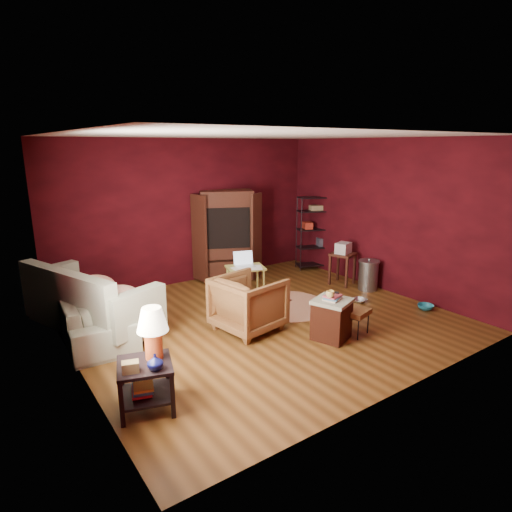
{
  "coord_description": "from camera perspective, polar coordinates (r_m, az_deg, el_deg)",
  "views": [
    {
      "loc": [
        -3.67,
        -5.06,
        2.67
      ],
      "look_at": [
        0.0,
        0.2,
        1.0
      ],
      "focal_mm": 30.0,
      "sensor_mm": 36.0,
      "label": 1
    }
  ],
  "objects": [
    {
      "name": "room",
      "position": [
        6.34,
        0.82,
        3.07
      ],
      "size": [
        5.54,
        5.04,
        2.84
      ],
      "color": "brown",
      "rests_on": "ground"
    },
    {
      "name": "sofa",
      "position": [
        6.68,
        -21.23,
        -6.09
      ],
      "size": [
        0.78,
        2.21,
        0.85
      ],
      "primitive_type": "imported",
      "rotation": [
        0.0,
        0.0,
        1.51
      ],
      "color": "#A0A790",
      "rests_on": "ground"
    },
    {
      "name": "armchair",
      "position": [
        6.31,
        -1.01,
        -5.98
      ],
      "size": [
        0.96,
        1.0,
        0.9
      ],
      "primitive_type": "imported",
      "rotation": [
        0.0,
        0.0,
        1.74
      ],
      "color": "black",
      "rests_on": "ground"
    },
    {
      "name": "pet_bowl_steel",
      "position": [
        7.7,
        13.67,
        -5.14
      ],
      "size": [
        0.26,
        0.1,
        0.25
      ],
      "primitive_type": "imported",
      "rotation": [
        0.0,
        0.0,
        0.14
      ],
      "color": "#AFB1B6",
      "rests_on": "ground"
    },
    {
      "name": "pet_bowl_turquoise",
      "position": [
        7.71,
        21.73,
        -5.71
      ],
      "size": [
        0.27,
        0.11,
        0.26
      ],
      "primitive_type": "imported",
      "rotation": [
        0.0,
        0.0,
        0.1
      ],
      "color": "teal",
      "rests_on": "ground"
    },
    {
      "name": "vase",
      "position": [
        4.45,
        -13.29,
        -13.64
      ],
      "size": [
        0.21,
        0.21,
        0.16
      ],
      "primitive_type": "imported",
      "rotation": [
        0.0,
        0.0,
        0.33
      ],
      "color": "#0D1043",
      "rests_on": "side_table"
    },
    {
      "name": "mug",
      "position": [
        5.94,
        9.88,
        -4.92
      ],
      "size": [
        0.14,
        0.13,
        0.12
      ],
      "primitive_type": "imported",
      "rotation": [
        0.0,
        0.0,
        -0.39
      ],
      "color": "#EED074",
      "rests_on": "hamper"
    },
    {
      "name": "side_table",
      "position": [
        4.61,
        -14.09,
        -11.93
      ],
      "size": [
        0.68,
        0.68,
        1.08
      ],
      "rotation": [
        0.0,
        0.0,
        -0.31
      ],
      "color": "black",
      "rests_on": "ground"
    },
    {
      "name": "sofa_cushions",
      "position": [
        6.66,
        -21.53,
        -5.89
      ],
      "size": [
        1.57,
        2.38,
        0.93
      ],
      "rotation": [
        0.0,
        0.0,
        0.35
      ],
      "color": "#A0A790",
      "rests_on": "sofa"
    },
    {
      "name": "hamper",
      "position": [
        6.17,
        10.04,
        -8.18
      ],
      "size": [
        0.61,
        0.61,
        0.67
      ],
      "rotation": [
        0.0,
        0.0,
        0.36
      ],
      "color": "#3F190E",
      "rests_on": "ground"
    },
    {
      "name": "footstool",
      "position": [
        6.37,
        12.99,
        -7.32
      ],
      "size": [
        0.46,
        0.46,
        0.38
      ],
      "rotation": [
        0.0,
        0.0,
        0.25
      ],
      "color": "black",
      "rests_on": "ground"
    },
    {
      "name": "rug_round",
      "position": [
        7.39,
        3.93,
        -6.57
      ],
      "size": [
        1.72,
        1.72,
        0.01
      ],
      "rotation": [
        0.0,
        0.0,
        -0.17
      ],
      "color": "beige",
      "rests_on": "ground"
    },
    {
      "name": "rug_oriental",
      "position": [
        7.46,
        -0.05,
        -6.24
      ],
      "size": [
        1.2,
        0.9,
        0.01
      ],
      "rotation": [
        0.0,
        0.0,
        0.16
      ],
      "color": "#4A1A13",
      "rests_on": "ground"
    },
    {
      "name": "laptop_desk",
      "position": [
        7.64,
        -1.44,
        -1.88
      ],
      "size": [
        0.77,
        0.66,
        0.81
      ],
      "rotation": [
        0.0,
        0.0,
        -0.31
      ],
      "color": "#D4CE61",
      "rests_on": "ground"
    },
    {
      "name": "tv_armoire",
      "position": [
        8.68,
        -3.91,
        3.05
      ],
      "size": [
        1.29,
        1.08,
        1.8
      ],
      "rotation": [
        0.0,
        0.0,
        -0.42
      ],
      "color": "#481F14",
      "rests_on": "ground"
    },
    {
      "name": "wire_shelving",
      "position": [
        9.45,
        7.95,
        3.51
      ],
      "size": [
        0.85,
        0.61,
        1.6
      ],
      "rotation": [
        0.0,
        0.0,
        -0.39
      ],
      "color": "black",
      "rests_on": "ground"
    },
    {
      "name": "small_stand",
      "position": [
        8.48,
        11.53,
        0.35
      ],
      "size": [
        0.53,
        0.53,
        0.84
      ],
      "rotation": [
        0.0,
        0.0,
        0.32
      ],
      "color": "#481F14",
      "rests_on": "ground"
    },
    {
      "name": "trash_can",
      "position": [
        8.35,
        14.74,
        -2.46
      ],
      "size": [
        0.44,
        0.44,
        0.62
      ],
      "rotation": [
        0.0,
        0.0,
        -0.12
      ],
      "color": "gray",
      "rests_on": "ground"
    }
  ]
}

